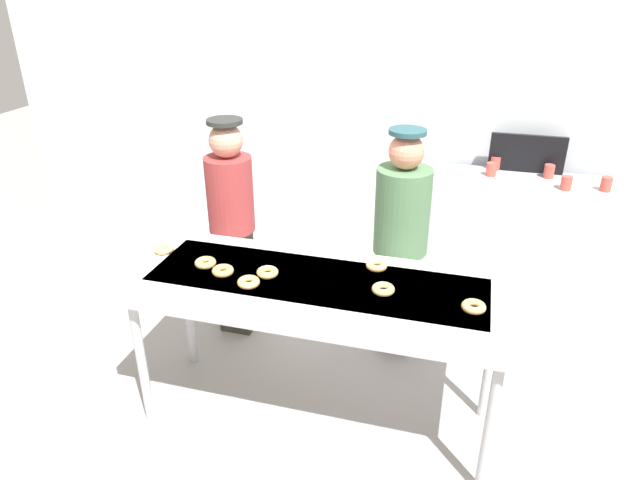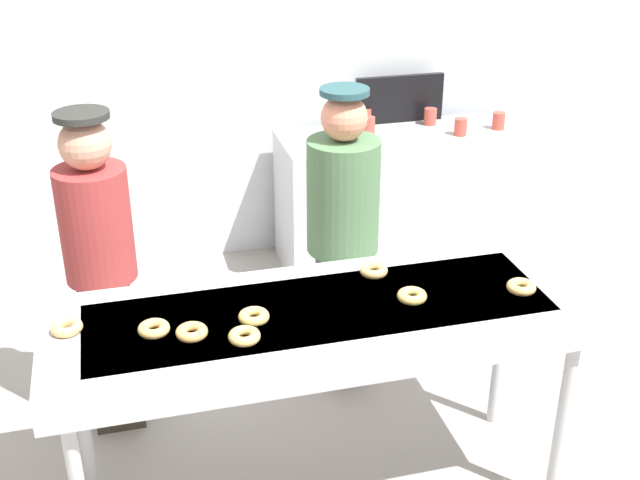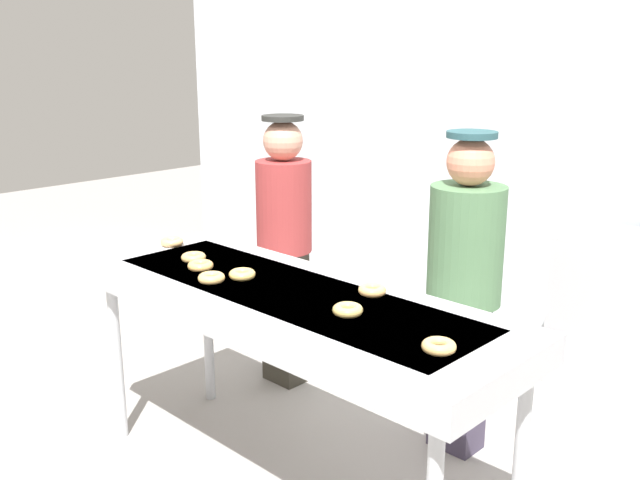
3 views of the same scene
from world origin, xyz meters
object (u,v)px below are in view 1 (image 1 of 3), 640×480
object	(u,v)px
glazed_donut_5	(474,307)
menu_display	(527,153)
glazed_donut_4	(267,272)
glazed_donut_7	(383,289)
worker_baker	(401,231)
glazed_donut_0	(223,271)
worker_assistant	(232,218)
prep_counter	(517,232)
paper_cup_2	(606,184)
glazed_donut_6	(377,265)
glazed_donut_3	(164,249)
paper_cup_0	(566,183)
fryer_conveyor	(316,291)
paper_cup_1	(549,171)
paper_cup_4	(491,169)
glazed_donut_2	(205,263)
paper_cup_3	(495,163)
glazed_donut_1	(249,282)

from	to	relation	value
glazed_donut_5	menu_display	xyz separation A→B (m)	(0.35, 2.47, 0.09)
glazed_donut_4	glazed_donut_7	world-z (taller)	same
worker_baker	menu_display	distance (m)	1.76
glazed_donut_0	worker_assistant	size ratio (longest dim) A/B	0.07
prep_counter	paper_cup_2	xyz separation A→B (m)	(0.60, -0.07, 0.52)
glazed_donut_5	glazed_donut_6	distance (m)	0.62
glazed_donut_3	paper_cup_2	xyz separation A→B (m)	(2.77, 1.99, -0.02)
glazed_donut_3	paper_cup_0	distance (m)	3.13
paper_cup_0	menu_display	xyz separation A→B (m)	(-0.30, 0.38, 0.10)
fryer_conveyor	paper_cup_2	bearing A→B (deg)	49.06
paper_cup_1	glazed_donut_0	bearing A→B (deg)	-128.95
glazed_donut_7	worker_assistant	distance (m)	1.47
worker_baker	paper_cup_2	xyz separation A→B (m)	(1.45, 1.21, 0.05)
paper_cup_4	glazed_donut_2	bearing A→B (deg)	-125.33
glazed_donut_6	paper_cup_1	size ratio (longest dim) A/B	1.07
glazed_donut_4	worker_baker	world-z (taller)	worker_baker
prep_counter	worker_baker	bearing A→B (deg)	-123.54
glazed_donut_2	glazed_donut_5	world-z (taller)	same
glazed_donut_3	paper_cup_3	xyz separation A→B (m)	(1.92, 2.30, -0.02)
glazed_donut_1	glazed_donut_7	size ratio (longest dim) A/B	1.00
paper_cup_4	glazed_donut_6	bearing A→B (deg)	-107.31
glazed_donut_2	glazed_donut_1	bearing A→B (deg)	-23.33
glazed_donut_0	glazed_donut_5	distance (m)	1.36
glazed_donut_0	paper_cup_3	xyz separation A→B (m)	(1.47, 2.46, -0.02)
worker_baker	paper_cup_1	xyz separation A→B (m)	(1.04, 1.42, 0.05)
glazed_donut_4	paper_cup_3	distance (m)	2.70
glazed_donut_2	prep_counter	xyz separation A→B (m)	(1.85, 2.16, -0.54)
glazed_donut_7	paper_cup_4	size ratio (longest dim) A/B	1.07
paper_cup_2	glazed_donut_5	bearing A→B (deg)	-113.83
worker_baker	paper_cup_1	bearing A→B (deg)	-138.95
worker_baker	glazed_donut_2	bearing A→B (deg)	28.42
glazed_donut_2	glazed_donut_3	bearing A→B (deg)	163.42
paper_cup_1	glazed_donut_7	bearing A→B (deg)	-113.51
glazed_donut_0	paper_cup_4	bearing A→B (deg)	57.78
paper_cup_4	glazed_donut_3	bearing A→B (deg)	-131.72
paper_cup_2	glazed_donut_2	bearing A→B (deg)	-139.54
glazed_donut_0	glazed_donut_5	xyz separation A→B (m)	(1.36, -0.00, 0.00)
paper_cup_2	paper_cup_4	world-z (taller)	same
paper_cup_0	paper_cup_3	bearing A→B (deg)	146.05
glazed_donut_2	paper_cup_0	bearing A→B (deg)	43.41
glazed_donut_0	glazed_donut_1	xyz separation A→B (m)	(0.19, -0.08, 0.00)
glazed_donut_0	glazed_donut_4	bearing A→B (deg)	11.56
glazed_donut_1	paper_cup_0	size ratio (longest dim) A/B	1.07
glazed_donut_1	glazed_donut_3	distance (m)	0.68
glazed_donut_3	worker_assistant	bearing A→B (deg)	79.55
paper_cup_1	paper_cup_4	size ratio (longest dim) A/B	1.00
paper_cup_1	paper_cup_2	xyz separation A→B (m)	(0.41, -0.20, 0.00)
fryer_conveyor	worker_assistant	world-z (taller)	worker_assistant
glazed_donut_4	glazed_donut_7	size ratio (longest dim) A/B	1.00
fryer_conveyor	paper_cup_4	world-z (taller)	paper_cup_4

